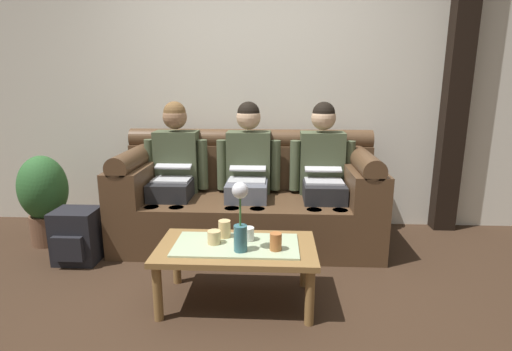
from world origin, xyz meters
name	(u,v)px	position (x,y,z in m)	size (l,w,h in m)	color
ground_plane	(235,313)	(0.00, 0.00, 0.00)	(14.00, 14.00, 0.00)	#382619
back_wall_patterned	(252,75)	(0.00, 1.70, 1.45)	(6.00, 0.12, 2.90)	silver
timber_pillar	(457,74)	(1.85, 1.58, 1.45)	(0.20, 0.20, 2.90)	black
couch	(248,200)	(0.00, 1.17, 0.37)	(2.21, 0.88, 0.96)	#513823
person_left	(174,167)	(-0.64, 1.17, 0.66)	(0.56, 0.67, 1.22)	#232326
person_middle	(248,168)	(0.00, 1.17, 0.66)	(0.56, 0.67, 1.22)	#595B66
person_right	(323,169)	(0.64, 1.17, 0.66)	(0.56, 0.67, 1.22)	#232326
coffee_table	(236,253)	(0.00, 0.13, 0.34)	(0.99, 0.55, 0.40)	olive
flower_vase	(240,216)	(0.04, 0.03, 0.62)	(0.10, 0.10, 0.43)	#336672
cup_near_left	(276,242)	(0.25, 0.06, 0.45)	(0.07, 0.07, 0.11)	#B26633
cup_near_right	(214,237)	(-0.14, 0.14, 0.44)	(0.08, 0.08, 0.08)	#DBB77A
cup_far_center	(248,234)	(0.07, 0.20, 0.44)	(0.08, 0.08, 0.09)	white
cup_far_left	(225,229)	(-0.09, 0.24, 0.45)	(0.08, 0.08, 0.11)	#DBB77A
backpack_left	(77,236)	(-1.31, 0.66, 0.21)	(0.33, 0.32, 0.42)	black
potted_plant	(44,196)	(-1.75, 1.01, 0.43)	(0.40, 0.40, 0.78)	brown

